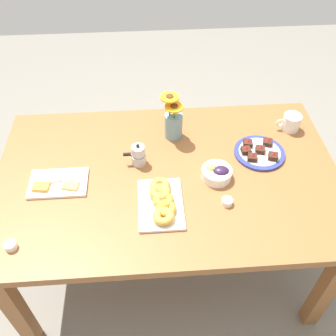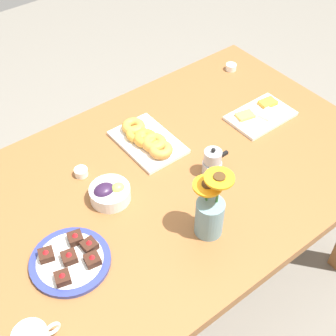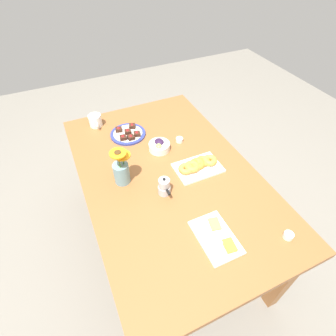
{
  "view_description": "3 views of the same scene",
  "coord_description": "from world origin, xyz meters",
  "px_view_note": "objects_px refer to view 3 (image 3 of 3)",
  "views": [
    {
      "loc": [
        0.09,
        1.19,
        2.0
      ],
      "look_at": [
        0.0,
        0.0,
        0.78
      ],
      "focal_mm": 40.0,
      "sensor_mm": 36.0,
      "label": 1
    },
    {
      "loc": [
        -0.71,
        -0.9,
        1.95
      ],
      "look_at": [
        0.0,
        0.0,
        0.78
      ],
      "focal_mm": 50.0,
      "sensor_mm": 36.0,
      "label": 2
    },
    {
      "loc": [
        1.0,
        -0.45,
        1.88
      ],
      "look_at": [
        0.0,
        0.0,
        0.78
      ],
      "focal_mm": 28.0,
      "sensor_mm": 36.0,
      "label": 3
    }
  ],
  "objects_px": {
    "grape_bowl": "(159,146)",
    "jam_cup_berry": "(179,140)",
    "cheese_platter": "(216,237)",
    "dessert_plate": "(128,134)",
    "dining_table": "(168,182)",
    "moka_pot": "(164,187)",
    "coffee_mug": "(95,120)",
    "flower_vase": "(121,171)",
    "croissant_platter": "(198,165)",
    "jam_cup_honey": "(288,235)"
  },
  "relations": [
    {
      "from": "croissant_platter",
      "to": "coffee_mug",
      "type": "bearing_deg",
      "value": -146.59
    },
    {
      "from": "dining_table",
      "to": "moka_pot",
      "type": "height_order",
      "value": "moka_pot"
    },
    {
      "from": "grape_bowl",
      "to": "dining_table",
      "type": "bearing_deg",
      "value": -9.53
    },
    {
      "from": "dining_table",
      "to": "cheese_platter",
      "type": "distance_m",
      "value": 0.51
    },
    {
      "from": "croissant_platter",
      "to": "moka_pot",
      "type": "relative_size",
      "value": 2.38
    },
    {
      "from": "dessert_plate",
      "to": "moka_pot",
      "type": "height_order",
      "value": "moka_pot"
    },
    {
      "from": "jam_cup_berry",
      "to": "jam_cup_honey",
      "type": "bearing_deg",
      "value": 10.07
    },
    {
      "from": "grape_bowl",
      "to": "dessert_plate",
      "type": "relative_size",
      "value": 0.56
    },
    {
      "from": "coffee_mug",
      "to": "flower_vase",
      "type": "relative_size",
      "value": 0.52
    },
    {
      "from": "grape_bowl",
      "to": "moka_pot",
      "type": "distance_m",
      "value": 0.37
    },
    {
      "from": "dining_table",
      "to": "moka_pot",
      "type": "distance_m",
      "value": 0.21
    },
    {
      "from": "cheese_platter",
      "to": "jam_cup_honey",
      "type": "relative_size",
      "value": 5.42
    },
    {
      "from": "dessert_plate",
      "to": "moka_pot",
      "type": "xyz_separation_m",
      "value": [
        0.59,
        0.02,
        0.04
      ]
    },
    {
      "from": "coffee_mug",
      "to": "flower_vase",
      "type": "height_order",
      "value": "flower_vase"
    },
    {
      "from": "jam_cup_berry",
      "to": "dessert_plate",
      "type": "height_order",
      "value": "dessert_plate"
    },
    {
      "from": "moka_pot",
      "to": "dessert_plate",
      "type": "bearing_deg",
      "value": -178.01
    },
    {
      "from": "coffee_mug",
      "to": "jam_cup_honey",
      "type": "height_order",
      "value": "coffee_mug"
    },
    {
      "from": "moka_pot",
      "to": "cheese_platter",
      "type": "bearing_deg",
      "value": 17.13
    },
    {
      "from": "jam_cup_berry",
      "to": "flower_vase",
      "type": "xyz_separation_m",
      "value": [
        0.19,
        -0.46,
        0.07
      ]
    },
    {
      "from": "grape_bowl",
      "to": "jam_cup_berry",
      "type": "xyz_separation_m",
      "value": [
        -0.02,
        0.16,
        -0.01
      ]
    },
    {
      "from": "grape_bowl",
      "to": "moka_pot",
      "type": "height_order",
      "value": "moka_pot"
    },
    {
      "from": "croissant_platter",
      "to": "flower_vase",
      "type": "bearing_deg",
      "value": -100.77
    },
    {
      "from": "grape_bowl",
      "to": "coffee_mug",
      "type": "bearing_deg",
      "value": -144.04
    },
    {
      "from": "coffee_mug",
      "to": "croissant_platter",
      "type": "distance_m",
      "value": 0.84
    },
    {
      "from": "cheese_platter",
      "to": "moka_pot",
      "type": "relative_size",
      "value": 2.18
    },
    {
      "from": "dining_table",
      "to": "cheese_platter",
      "type": "height_order",
      "value": "cheese_platter"
    },
    {
      "from": "coffee_mug",
      "to": "dessert_plate",
      "type": "bearing_deg",
      "value": 40.77
    },
    {
      "from": "dining_table",
      "to": "jam_cup_berry",
      "type": "height_order",
      "value": "jam_cup_berry"
    },
    {
      "from": "dining_table",
      "to": "coffee_mug",
      "type": "bearing_deg",
      "value": -156.92
    },
    {
      "from": "croissant_platter",
      "to": "jam_cup_honey",
      "type": "xyz_separation_m",
      "value": [
        0.6,
        0.17,
        -0.01
      ]
    },
    {
      "from": "dessert_plate",
      "to": "flower_vase",
      "type": "height_order",
      "value": "flower_vase"
    },
    {
      "from": "dessert_plate",
      "to": "flower_vase",
      "type": "bearing_deg",
      "value": -22.03
    },
    {
      "from": "cheese_platter",
      "to": "croissant_platter",
      "type": "xyz_separation_m",
      "value": [
        -0.46,
        0.15,
        0.01
      ]
    },
    {
      "from": "dining_table",
      "to": "flower_vase",
      "type": "bearing_deg",
      "value": -99.68
    },
    {
      "from": "dining_table",
      "to": "jam_cup_honey",
      "type": "bearing_deg",
      "value": 28.77
    },
    {
      "from": "coffee_mug",
      "to": "flower_vase",
      "type": "xyz_separation_m",
      "value": [
        0.61,
        0.01,
        0.04
      ]
    },
    {
      "from": "cheese_platter",
      "to": "jam_cup_berry",
      "type": "relative_size",
      "value": 5.42
    },
    {
      "from": "grape_bowl",
      "to": "jam_cup_honey",
      "type": "height_order",
      "value": "grape_bowl"
    },
    {
      "from": "coffee_mug",
      "to": "jam_cup_honey",
      "type": "distance_m",
      "value": 1.44
    },
    {
      "from": "dining_table",
      "to": "grape_bowl",
      "type": "relative_size",
      "value": 11.57
    },
    {
      "from": "croissant_platter",
      "to": "moka_pot",
      "type": "distance_m",
      "value": 0.28
    },
    {
      "from": "dessert_plate",
      "to": "grape_bowl",
      "type": "bearing_deg",
      "value": 31.15
    },
    {
      "from": "coffee_mug",
      "to": "jam_cup_berry",
      "type": "height_order",
      "value": "coffee_mug"
    },
    {
      "from": "cheese_platter",
      "to": "dessert_plate",
      "type": "bearing_deg",
      "value": -172.02
    },
    {
      "from": "flower_vase",
      "to": "dessert_plate",
      "type": "bearing_deg",
      "value": 157.97
    },
    {
      "from": "grape_bowl",
      "to": "croissant_platter",
      "type": "bearing_deg",
      "value": 28.75
    },
    {
      "from": "dining_table",
      "to": "cheese_platter",
      "type": "relative_size",
      "value": 6.15
    },
    {
      "from": "grape_bowl",
      "to": "dessert_plate",
      "type": "xyz_separation_m",
      "value": [
        -0.23,
        -0.14,
        -0.02
      ]
    },
    {
      "from": "cheese_platter",
      "to": "jam_cup_honey",
      "type": "distance_m",
      "value": 0.35
    },
    {
      "from": "grape_bowl",
      "to": "croissant_platter",
      "type": "xyz_separation_m",
      "value": [
        0.26,
        0.14,
        -0.01
      ]
    }
  ]
}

